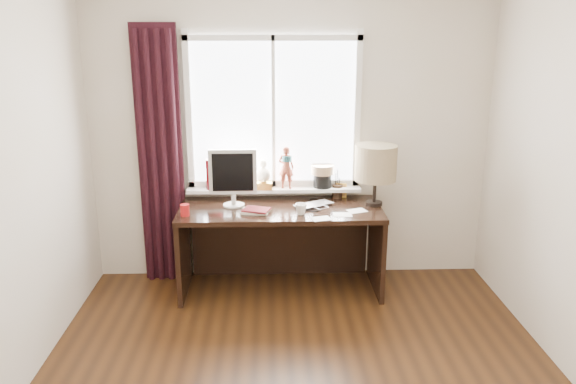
{
  "coord_description": "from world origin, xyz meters",
  "views": [
    {
      "loc": [
        -0.19,
        -2.85,
        2.21
      ],
      "look_at": [
        -0.05,
        1.25,
        1.0
      ],
      "focal_mm": 35.0,
      "sensor_mm": 36.0,
      "label": 1
    }
  ],
  "objects_px": {
    "table_lamp": "(376,164)",
    "red_cup": "(185,210)",
    "mug": "(301,209)",
    "desk": "(280,231)",
    "laptop": "(314,205)",
    "monitor": "(233,174)"
  },
  "relations": [
    {
      "from": "laptop",
      "to": "desk",
      "type": "bearing_deg",
      "value": 134.4
    },
    {
      "from": "mug",
      "to": "table_lamp",
      "type": "xyz_separation_m",
      "value": [
        0.64,
        0.23,
        0.32
      ]
    },
    {
      "from": "laptop",
      "to": "red_cup",
      "type": "distance_m",
      "value": 1.08
    },
    {
      "from": "desk",
      "to": "red_cup",
      "type": "bearing_deg",
      "value": -160.36
    },
    {
      "from": "monitor",
      "to": "table_lamp",
      "type": "xyz_separation_m",
      "value": [
        1.2,
        -0.01,
        0.09
      ]
    },
    {
      "from": "laptop",
      "to": "red_cup",
      "type": "bearing_deg",
      "value": 159.43
    },
    {
      "from": "monitor",
      "to": "table_lamp",
      "type": "bearing_deg",
      "value": -0.68
    },
    {
      "from": "mug",
      "to": "desk",
      "type": "bearing_deg",
      "value": 120.92
    },
    {
      "from": "mug",
      "to": "desk",
      "type": "relative_size",
      "value": 0.06
    },
    {
      "from": "desk",
      "to": "table_lamp",
      "type": "height_order",
      "value": "table_lamp"
    },
    {
      "from": "laptop",
      "to": "desk",
      "type": "xyz_separation_m",
      "value": [
        -0.28,
        0.07,
        -0.26
      ]
    },
    {
      "from": "laptop",
      "to": "monitor",
      "type": "xyz_separation_m",
      "value": [
        -0.68,
        0.04,
        0.26
      ]
    },
    {
      "from": "mug",
      "to": "monitor",
      "type": "relative_size",
      "value": 0.19
    },
    {
      "from": "laptop",
      "to": "red_cup",
      "type": "xyz_separation_m",
      "value": [
        -1.05,
        -0.2,
        0.03
      ]
    },
    {
      "from": "mug",
      "to": "laptop",
      "type": "bearing_deg",
      "value": 59.02
    },
    {
      "from": "laptop",
      "to": "mug",
      "type": "relative_size",
      "value": 3.51
    },
    {
      "from": "table_lamp",
      "to": "red_cup",
      "type": "bearing_deg",
      "value": -171.7
    },
    {
      "from": "monitor",
      "to": "table_lamp",
      "type": "relative_size",
      "value": 0.94
    },
    {
      "from": "mug",
      "to": "monitor",
      "type": "bearing_deg",
      "value": 156.78
    },
    {
      "from": "laptop",
      "to": "desk",
      "type": "distance_m",
      "value": 0.39
    },
    {
      "from": "table_lamp",
      "to": "mug",
      "type": "bearing_deg",
      "value": -160.54
    },
    {
      "from": "red_cup",
      "to": "monitor",
      "type": "bearing_deg",
      "value": 32.9
    }
  ]
}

